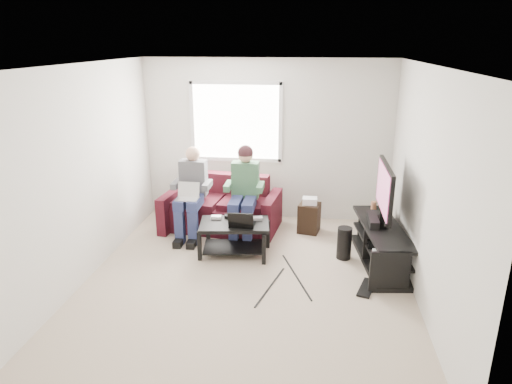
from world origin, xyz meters
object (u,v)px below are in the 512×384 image
(sofa, at_px, (222,209))
(end_table, at_px, (309,216))
(coffee_table, at_px, (235,231))
(subwoofer, at_px, (344,243))
(tv, at_px, (385,191))
(tv_stand, at_px, (381,246))

(sofa, xyz_separation_m, end_table, (1.37, 0.01, -0.06))
(coffee_table, distance_m, subwoofer, 1.51)
(tv, xyz_separation_m, end_table, (-0.97, 0.83, -0.73))
(coffee_table, xyz_separation_m, tv_stand, (1.98, -0.02, -0.11))
(tv, distance_m, end_table, 1.47)
(subwoofer, bearing_deg, coffee_table, -177.79)
(subwoofer, xyz_separation_m, end_table, (-0.49, 0.86, 0.03))
(sofa, height_order, coffee_table, sofa)
(tv, height_order, subwoofer, tv)
(tv, bearing_deg, end_table, 139.15)
(coffee_table, bearing_deg, tv, 2.42)
(sofa, distance_m, tv_stand, 2.52)
(tv_stand, bearing_deg, subwoofer, 171.14)
(tv_stand, bearing_deg, sofa, 158.47)
(sofa, distance_m, tv, 2.57)
(sofa, distance_m, subwoofer, 2.05)
(coffee_table, relative_size, tv_stand, 0.61)
(tv_stand, height_order, subwoofer, tv_stand)
(sofa, xyz_separation_m, tv, (2.34, -0.82, 0.68))
(sofa, height_order, end_table, sofa)
(subwoofer, relative_size, end_table, 0.80)
(sofa, relative_size, coffee_table, 1.85)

